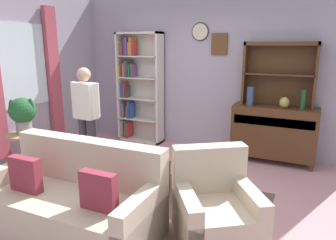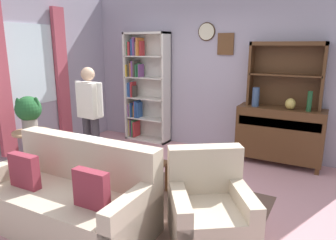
{
  "view_description": "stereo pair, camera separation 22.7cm",
  "coord_description": "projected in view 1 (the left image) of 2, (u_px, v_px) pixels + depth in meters",
  "views": [
    {
      "loc": [
        1.74,
        -3.24,
        1.88
      ],
      "look_at": [
        0.1,
        0.2,
        0.95
      ],
      "focal_mm": 33.28,
      "sensor_mm": 36.0,
      "label": 1
    },
    {
      "loc": [
        1.94,
        -3.13,
        1.88
      ],
      "look_at": [
        0.1,
        0.2,
        0.95
      ],
      "focal_mm": 33.28,
      "sensor_mm": 36.0,
      "label": 2
    }
  ],
  "objects": [
    {
      "name": "armchair_floral",
      "position": [
        216.0,
        211.0,
        3.05
      ],
      "size": [
        1.06,
        1.07,
        0.88
      ],
      "color": "beige",
      "rests_on": "ground_plane"
    },
    {
      "name": "plant_stand",
      "position": [
        27.0,
        150.0,
        4.45
      ],
      "size": [
        0.52,
        0.52,
        0.65
      ],
      "color": "#A87F56",
      "rests_on": "ground_plane"
    },
    {
      "name": "bottle_wine",
      "position": [
        303.0,
        100.0,
        4.65
      ],
      "size": [
        0.07,
        0.07,
        0.3
      ],
      "primitive_type": "cylinder",
      "color": "#194223",
      "rests_on": "sideboard"
    },
    {
      "name": "vase_round",
      "position": [
        284.0,
        103.0,
        4.79
      ],
      "size": [
        0.15,
        0.15,
        0.17
      ],
      "primitive_type": "ellipsoid",
      "color": "tan",
      "rests_on": "sideboard"
    },
    {
      "name": "potted_plant_large",
      "position": [
        23.0,
        113.0,
        4.37
      ],
      "size": [
        0.37,
        0.37,
        0.51
      ],
      "color": "gray",
      "rests_on": "plant_stand"
    },
    {
      "name": "area_rug",
      "position": [
        157.0,
        208.0,
        3.66
      ],
      "size": [
        2.43,
        1.92,
        0.01
      ],
      "primitive_type": "cube",
      "color": "brown",
      "rests_on": "ground_plane"
    },
    {
      "name": "sideboard_hutch",
      "position": [
        280.0,
        65.0,
        4.87
      ],
      "size": [
        1.1,
        0.26,
        1.0
      ],
      "color": "#4C2D19",
      "rests_on": "sideboard"
    },
    {
      "name": "sideboard",
      "position": [
        274.0,
        131.0,
        5.02
      ],
      "size": [
        1.3,
        0.45,
        0.92
      ],
      "color": "#4C2D19",
      "rests_on": "ground_plane"
    },
    {
      "name": "person_reading",
      "position": [
        86.0,
        112.0,
        4.55
      ],
      "size": [
        0.52,
        0.22,
        1.56
      ],
      "color": "#38333D",
      "rests_on": "ground_plane"
    },
    {
      "name": "wall_back",
      "position": [
        209.0,
        71.0,
        5.55
      ],
      "size": [
        5.0,
        0.09,
        2.8
      ],
      "color": "#A399AD",
      "rests_on": "ground_plane"
    },
    {
      "name": "vase_tall",
      "position": [
        250.0,
        96.0,
        4.98
      ],
      "size": [
        0.11,
        0.11,
        0.3
      ],
      "primitive_type": "cylinder",
      "color": "#33476B",
      "rests_on": "sideboard"
    },
    {
      "name": "wall_left",
      "position": [
        9.0,
        76.0,
        4.76
      ],
      "size": [
        0.16,
        4.2,
        2.8
      ],
      "color": "#A399AD",
      "rests_on": "ground_plane"
    },
    {
      "name": "couch_floral",
      "position": [
        74.0,
        201.0,
        3.19
      ],
      "size": [
        1.82,
        0.89,
        0.9
      ],
      "color": "beige",
      "rests_on": "ground_plane"
    },
    {
      "name": "book_stack",
      "position": [
        140.0,
        159.0,
        3.97
      ],
      "size": [
        0.19,
        0.14,
        0.08
      ],
      "color": "gold",
      "rests_on": "coffee_table"
    },
    {
      "name": "potted_plant_small",
      "position": [
        50.0,
        169.0,
        4.34
      ],
      "size": [
        0.23,
        0.23,
        0.31
      ],
      "color": "gray",
      "rests_on": "ground_plane"
    },
    {
      "name": "bookshelf",
      "position": [
        137.0,
        87.0,
        6.05
      ],
      "size": [
        0.9,
        0.3,
        2.1
      ],
      "color": "silver",
      "rests_on": "ground_plane"
    },
    {
      "name": "ground_plane",
      "position": [
        154.0,
        195.0,
        4.01
      ],
      "size": [
        5.4,
        4.6,
        0.02
      ],
      "primitive_type": "cube",
      "color": "#C68C93"
    },
    {
      "name": "coffee_table",
      "position": [
        134.0,
        167.0,
        3.97
      ],
      "size": [
        0.8,
        0.5,
        0.42
      ],
      "color": "#4C2D19",
      "rests_on": "ground_plane"
    }
  ]
}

